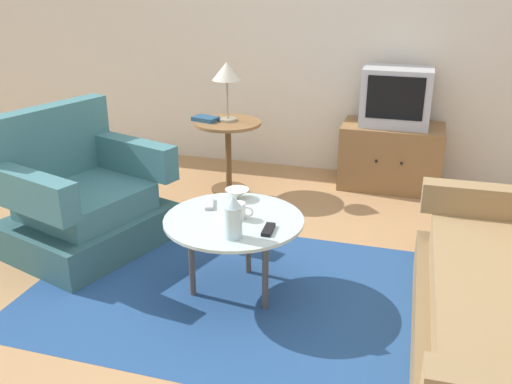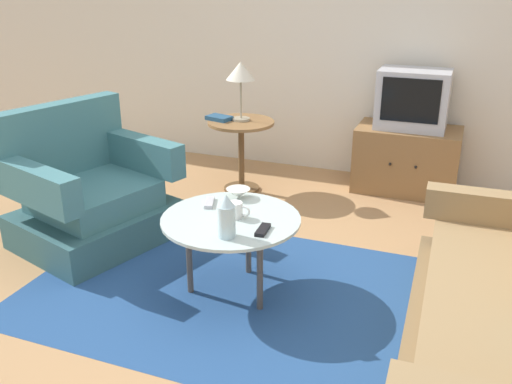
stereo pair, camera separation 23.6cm
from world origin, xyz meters
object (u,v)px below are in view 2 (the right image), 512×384
vase (227,217)px  book (219,118)px  coffee_table (231,224)px  bowl (238,193)px  tv_stand (406,159)px  television (413,99)px  mug (236,210)px  table_lamp (241,73)px  armchair (89,196)px  side_table (241,140)px  tv_remote_dark (263,230)px  tv_remote_silver (209,202)px

vase → book: size_ratio=1.04×
coffee_table → bowl: bearing=104.6°
tv_stand → television: bearing=90.0°
mug → book: book is taller
mug → table_lamp: bearing=111.3°
armchair → side_table: size_ratio=1.94×
coffee_table → table_lamp: bearing=110.3°
armchair → vase: size_ratio=4.98×
armchair → bowl: armchair is taller
vase → tv_remote_dark: (0.15, 0.12, -0.10)m
armchair → television: bearing=149.5°
tv_remote_silver → table_lamp: bearing=-4.9°
tv_remote_silver → book: size_ratio=0.73×
coffee_table → tv_stand: bearing=70.1°
side_table → table_lamp: bearing=111.0°
armchair → book: bearing=177.1°
bowl → vase: bearing=-73.7°
coffee_table → television: bearing=70.2°
vase → side_table: bearing=110.1°
television → vase: 2.39m
armchair → television: television is taller
side_table → tv_stand: (1.31, 0.50, -0.17)m
television → vase: bearing=-106.2°
coffee_table → tv_remote_silver: tv_remote_silver is taller
side_table → table_lamp: (-0.01, 0.02, 0.55)m
vase → tv_remote_dark: vase is taller
television → tv_remote_silver: size_ratio=3.37×
side_table → mug: size_ratio=4.64×
tv_remote_dark → book: 1.90m
coffee_table → vase: 0.29m
tv_stand → book: size_ratio=3.70×
side_table → armchair: bearing=-117.2°
side_table → book: (-0.18, -0.03, 0.18)m
coffee_table → bowl: bowl is taller
tv_remote_dark → book: (-0.99, 1.62, 0.14)m
mug → tv_remote_silver: 0.26m
armchair → book: armchair is taller
side_table → book: 0.26m
table_lamp → vase: bearing=-69.9°
television → mug: television is taller
television → table_lamp: size_ratio=1.17×
tv_stand → book: book is taller
table_lamp → book: bearing=-163.1°
tv_stand → mug: 2.17m
coffee_table → mug: size_ratio=6.03×
coffee_table → tv_remote_dark: size_ratio=5.36×
table_lamp → book: size_ratio=2.10×
television → book: (-1.50, -0.54, -0.16)m
coffee_table → tv_stand: (0.74, 2.05, -0.16)m
coffee_table → bowl: 0.31m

